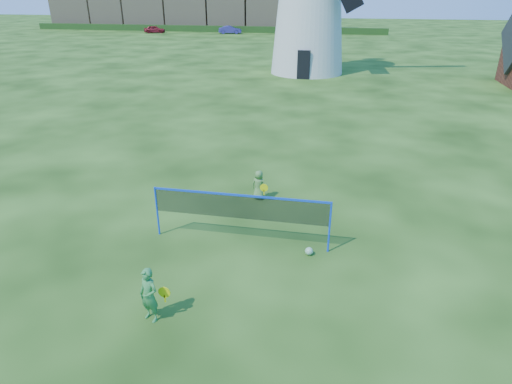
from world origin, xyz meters
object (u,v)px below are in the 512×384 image
Objects in this scene: player_boy at (259,185)px; car_left at (155,29)px; player_girl at (149,295)px; car_right at (230,30)px; badminton_net at (240,208)px; play_ball at (309,251)px.

car_left reaches higher than player_boy.
car_right is at bearing 123.78° from player_girl.
player_girl reaches higher than car_left.
player_boy is 62.33m from car_right.
player_boy is at bearing 90.45° from badminton_net.
car_right is at bearing -60.92° from player_boy.
player_girl is at bearing -109.17° from badminton_net.
player_girl is at bearing 93.54° from player_boy.
badminton_net is at bearing 91.97° from player_girl.
player_boy is at bearing -176.64° from car_right.
car_right is at bearing -99.64° from car_left.
play_ball is at bearing 136.14° from player_boy.
car_right is (-14.97, 66.69, -0.05)m from player_girl.
car_left is at bearing 114.97° from badminton_net.
player_girl is 71.11m from car_left.
player_boy is 0.30× the size of car_left.
player_girl is 68.35m from car_right.
badminton_net is at bearing -169.96° from car_left.
badminton_net is 1.47× the size of car_left.
player_boy is at bearing 100.63° from player_girl.
play_ball is (3.22, 3.27, -0.55)m from player_girl.
player_boy is (-0.02, 2.96, -0.62)m from badminton_net.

